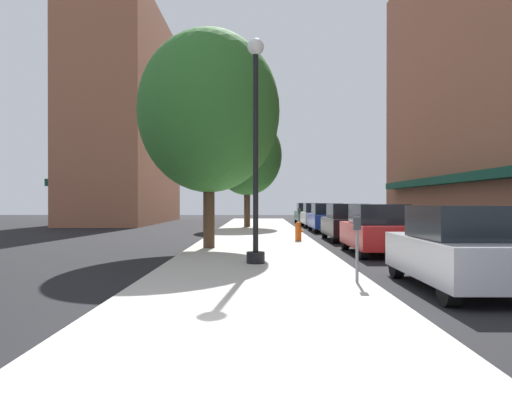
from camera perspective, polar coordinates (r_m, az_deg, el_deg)
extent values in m
plane|color=black|center=(24.44, 9.58, -3.73)|extent=(90.00, 90.00, 0.00)
cube|color=#B7B2A8|center=(25.12, 0.15, -3.48)|extent=(4.80, 50.00, 0.12)
cube|color=#144C38|center=(30.38, 22.75, 2.89)|extent=(0.90, 34.00, 0.50)
cube|color=#9E6047|center=(45.01, -14.09, 9.19)|extent=(6.00, 18.00, 17.35)
cube|color=#144C38|center=(45.44, -18.18, 2.04)|extent=(0.90, 15.30, 0.50)
cylinder|color=black|center=(13.52, -0.02, -5.87)|extent=(0.48, 0.48, 0.30)
cylinder|color=black|center=(13.50, -0.02, 5.82)|extent=(0.14, 0.14, 5.20)
sphere|color=silver|center=(14.04, -0.02, 17.18)|extent=(0.44, 0.44, 0.44)
cylinder|color=#E05614|center=(21.45, 4.72, -3.14)|extent=(0.26, 0.26, 0.62)
sphere|color=#E05614|center=(21.43, 4.72, -2.18)|extent=(0.24, 0.24, 0.24)
cylinder|color=#E05614|center=(21.46, 5.09, -2.90)|extent=(0.12, 0.10, 0.10)
cylinder|color=slate|center=(10.48, 11.16, -5.61)|extent=(0.06, 0.06, 1.05)
cube|color=#33383D|center=(10.44, 11.16, -2.03)|extent=(0.14, 0.09, 0.26)
cylinder|color=slate|center=(25.20, 4.82, -2.14)|extent=(0.06, 0.06, 1.05)
cube|color=#33383D|center=(25.18, 4.82, -0.65)|extent=(0.14, 0.09, 0.26)
cylinder|color=#422D1E|center=(33.43, -1.00, 0.11)|extent=(0.40, 0.40, 2.97)
ellipsoid|color=#2D6B28|center=(33.57, -1.00, 5.55)|extent=(4.52, 4.52, 5.20)
cylinder|color=#422D1E|center=(18.06, -5.26, -0.11)|extent=(0.40, 0.40, 2.94)
ellipsoid|color=#2D6B28|center=(18.34, -5.26, 10.36)|extent=(4.96, 4.96, 5.71)
cylinder|color=black|center=(12.16, 15.35, -6.34)|extent=(0.22, 0.64, 0.64)
cylinder|color=black|center=(12.65, 22.23, -6.09)|extent=(0.22, 0.64, 0.64)
cylinder|color=black|center=(9.13, 20.61, -8.56)|extent=(0.22, 0.64, 0.64)
cube|color=#B2B2BA|center=(10.85, 21.56, -5.45)|extent=(1.80, 4.30, 0.76)
cube|color=black|center=(10.66, 21.86, -1.78)|extent=(1.56, 2.20, 0.64)
cylinder|color=black|center=(18.93, 9.89, -3.94)|extent=(0.22, 0.64, 0.64)
cylinder|color=black|center=(19.25, 14.48, -3.88)|extent=(0.22, 0.64, 0.64)
cylinder|color=black|center=(15.80, 11.81, -4.79)|extent=(0.22, 0.64, 0.64)
cylinder|color=black|center=(16.18, 17.26, -4.68)|extent=(0.22, 0.64, 0.64)
cube|color=red|center=(17.50, 13.28, -3.25)|extent=(1.80, 4.30, 0.76)
cube|color=black|center=(17.32, 13.40, -0.97)|extent=(1.56, 2.20, 0.64)
cylinder|color=black|center=(24.76, 7.63, -2.94)|extent=(0.22, 0.64, 0.64)
cylinder|color=black|center=(25.00, 11.18, -2.91)|extent=(0.22, 0.64, 0.64)
cylinder|color=black|center=(21.59, 8.70, -3.42)|extent=(0.22, 0.64, 0.64)
cylinder|color=black|center=(21.87, 12.76, -3.37)|extent=(0.22, 0.64, 0.64)
cube|color=black|center=(23.28, 10.03, -2.36)|extent=(1.80, 4.30, 0.76)
cube|color=black|center=(23.11, 10.10, -0.64)|extent=(1.56, 2.20, 0.64)
cylinder|color=black|center=(31.61, 6.05, -2.23)|extent=(0.22, 0.64, 0.64)
cylinder|color=black|center=(31.80, 8.85, -2.22)|extent=(0.22, 0.64, 0.64)
cylinder|color=black|center=(28.43, 6.69, -2.52)|extent=(0.22, 0.64, 0.64)
cylinder|color=black|center=(28.64, 9.79, -2.50)|extent=(0.22, 0.64, 0.64)
cube|color=#1E389E|center=(30.10, 7.83, -1.75)|extent=(1.80, 4.30, 0.76)
cube|color=black|center=(29.93, 7.87, -0.42)|extent=(1.56, 2.20, 0.64)
cylinder|color=black|center=(37.24, 5.19, -1.84)|extent=(0.22, 0.64, 0.64)
cylinder|color=black|center=(37.40, 7.57, -1.84)|extent=(0.22, 0.64, 0.64)
cylinder|color=black|center=(34.05, 5.64, -2.05)|extent=(0.22, 0.64, 0.64)
cylinder|color=black|center=(34.23, 8.24, -2.04)|extent=(0.22, 0.64, 0.64)
cube|color=silver|center=(35.71, 6.65, -1.42)|extent=(1.80, 4.30, 0.76)
cube|color=black|center=(35.55, 6.68, -0.30)|extent=(1.56, 2.20, 0.64)
cylinder|color=black|center=(43.71, 4.47, -1.52)|extent=(0.22, 0.64, 0.64)
cylinder|color=black|center=(43.85, 6.51, -1.52)|extent=(0.22, 0.64, 0.64)
cylinder|color=black|center=(40.52, 4.80, -1.67)|extent=(0.22, 0.64, 0.64)
cylinder|color=black|center=(40.67, 6.99, -1.66)|extent=(0.22, 0.64, 0.64)
cube|color=#196638|center=(42.17, 5.68, -1.16)|extent=(1.80, 4.30, 0.76)
cube|color=black|center=(42.01, 5.70, -0.21)|extent=(1.56, 2.20, 0.64)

